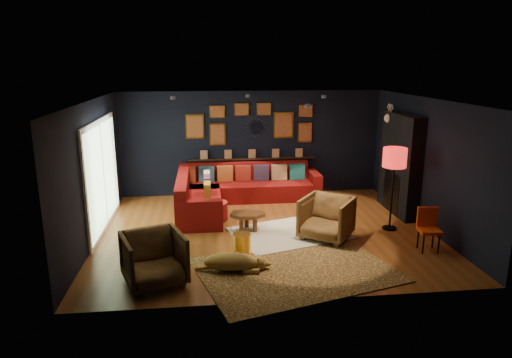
{
  "coord_description": "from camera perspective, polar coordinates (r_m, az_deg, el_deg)",
  "views": [
    {
      "loc": [
        -1.17,
        -8.49,
        3.29
      ],
      "look_at": [
        -0.17,
        0.3,
        1.01
      ],
      "focal_mm": 32.0,
      "sensor_mm": 36.0,
      "label": 1
    }
  ],
  "objects": [
    {
      "name": "pouf",
      "position": [
        9.8,
        -5.2,
        -3.91
      ],
      "size": [
        0.56,
        0.56,
        0.36
      ],
      "primitive_type": "cylinder",
      "color": "maroon",
      "rests_on": "shag_rug"
    },
    {
      "name": "gallery_wall",
      "position": [
        11.37,
        -0.61,
        6.97
      ],
      "size": [
        3.15,
        0.04,
        1.02
      ],
      "color": "gold",
      "rests_on": "room_walls"
    },
    {
      "name": "dog",
      "position": [
        7.47,
        -3.13,
        -9.9
      ],
      "size": [
        1.3,
        0.76,
        0.39
      ],
      "primitive_type": null,
      "rotation": [
        0.0,
        0.0,
        -0.13
      ],
      "color": "olive",
      "rests_on": "leopard_rug"
    },
    {
      "name": "coffee_table",
      "position": [
        9.08,
        -1.07,
        -4.66
      ],
      "size": [
        0.76,
        0.6,
        0.36
      ],
      "rotation": [
        0.0,
        0.0,
        -0.08
      ],
      "color": "brown",
      "rests_on": "shag_rug"
    },
    {
      "name": "orange_chair",
      "position": [
        8.73,
        20.74,
        -5.46
      ],
      "size": [
        0.4,
        0.4,
        0.77
      ],
      "rotation": [
        0.0,
        0.0,
        -0.11
      ],
      "color": "black",
      "rests_on": "ground"
    },
    {
      "name": "armchair_right",
      "position": [
        8.77,
        8.8,
        -4.59
      ],
      "size": [
        1.19,
        1.18,
        0.9
      ],
      "primitive_type": "imported",
      "rotation": [
        0.0,
        0.0,
        -0.62
      ],
      "color": "#AD7A3C",
      "rests_on": "ground"
    },
    {
      "name": "deer_head",
      "position": [
        10.86,
        17.07,
        7.29
      ],
      "size": [
        0.5,
        0.28,
        0.45
      ],
      "color": "white",
      "rests_on": "fireplace"
    },
    {
      "name": "leopard_rug",
      "position": [
        7.58,
        4.94,
        -11.22
      ],
      "size": [
        3.52,
        2.93,
        0.02
      ],
      "primitive_type": "cube",
      "rotation": [
        0.0,
        0.0,
        0.28
      ],
      "color": "tan",
      "rests_on": "ground"
    },
    {
      "name": "fireplace",
      "position": [
        10.56,
        17.49,
        1.39
      ],
      "size": [
        0.31,
        1.6,
        2.2
      ],
      "color": "black",
      "rests_on": "ground"
    },
    {
      "name": "sliding_door",
      "position": [
        9.57,
        -18.65,
        0.47
      ],
      "size": [
        0.06,
        2.8,
        2.2
      ],
      "color": "white",
      "rests_on": "ground"
    },
    {
      "name": "shag_rug",
      "position": [
        9.06,
        4.15,
        -6.77
      ],
      "size": [
        2.47,
        2.1,
        0.03
      ],
      "primitive_type": "cube",
      "rotation": [
        0.0,
        0.0,
        0.31
      ],
      "color": "silver",
      "rests_on": "ground"
    },
    {
      "name": "floor_lamp",
      "position": [
        9.29,
        16.93,
        2.14
      ],
      "size": [
        0.46,
        0.46,
        1.67
      ],
      "color": "black",
      "rests_on": "ground"
    },
    {
      "name": "sunburst_mirror",
      "position": [
        11.4,
        -0.04,
        6.45
      ],
      "size": [
        0.47,
        0.16,
        0.47
      ],
      "color": "silver",
      "rests_on": "room_walls"
    },
    {
      "name": "armchair_left",
      "position": [
        7.13,
        -12.65,
        -9.43
      ],
      "size": [
        1.09,
        1.06,
        0.89
      ],
      "primitive_type": "imported",
      "rotation": [
        0.0,
        0.0,
        0.35
      ],
      "color": "#AD7A3C",
      "rests_on": "ground"
    },
    {
      "name": "sectional",
      "position": [
        10.73,
        -3.28,
        -1.6
      ],
      "size": [
        3.41,
        2.69,
        0.86
      ],
      "color": "maroon",
      "rests_on": "ground"
    },
    {
      "name": "ledge",
      "position": [
        11.48,
        -0.51,
        2.56
      ],
      "size": [
        3.2,
        0.12,
        0.04
      ],
      "primitive_type": "cube",
      "color": "black",
      "rests_on": "room_walls"
    },
    {
      "name": "gold_stool",
      "position": [
        8.01,
        -1.76,
        -8.23
      ],
      "size": [
        0.32,
        0.32,
        0.4
      ],
      "primitive_type": "cylinder",
      "color": "gold",
      "rests_on": "ground"
    },
    {
      "name": "floor",
      "position": [
        9.18,
        1.27,
        -6.53
      ],
      "size": [
        6.5,
        6.5,
        0.0
      ],
      "primitive_type": "plane",
      "color": "brown",
      "rests_on": "ground"
    },
    {
      "name": "ceiling_spots",
      "position": [
        9.39,
        0.69,
        10.01
      ],
      "size": [
        3.3,
        2.5,
        0.06
      ],
      "color": "black",
      "rests_on": "room_walls"
    },
    {
      "name": "room_walls",
      "position": [
        8.74,
        1.32,
        3.27
      ],
      "size": [
        6.5,
        6.5,
        6.5
      ],
      "color": "black",
      "rests_on": "ground"
    }
  ]
}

